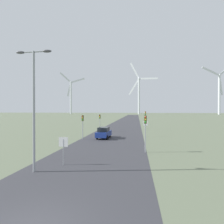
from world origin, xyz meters
TOP-DOWN VIEW (x-y plane):
  - road_surface at (0.00, 48.00)m, footprint 10.00×240.00m
  - streetlamp at (-3.68, 6.18)m, footprint 2.83×0.32m
  - stop_sign_near at (-2.19, 8.05)m, footprint 0.81×0.07m
  - stop_sign_far at (5.39, 24.94)m, footprint 0.81×0.07m
  - traffic_light_post_near_left at (-4.49, 20.46)m, footprint 0.28×0.34m
  - traffic_light_post_near_right at (4.84, 13.51)m, footprint 0.28×0.33m
  - traffic_light_post_mid_left at (-4.08, 31.25)m, footprint 0.28×0.34m
  - traffic_light_post_mid_right at (5.96, 37.83)m, footprint 0.28×0.33m
  - car_approaching at (-1.49, 22.27)m, footprint 2.05×4.20m
  - wind_turbine_far_left at (-76.02, 197.39)m, footprint 29.35×7.08m
  - wind_turbine_left at (5.93, 196.01)m, footprint 32.53×7.93m
  - wind_turbine_center at (88.57, 190.01)m, footprint 35.39×11.19m

SIDE VIEW (x-z plane):
  - road_surface at x=0.00m, z-range 0.00..0.01m
  - car_approaching at x=-1.49m, z-range 0.00..1.83m
  - stop_sign_near at x=-2.19m, z-range 0.46..2.81m
  - stop_sign_far at x=5.39m, z-range 0.55..3.30m
  - traffic_light_post_mid_left at x=-4.08m, z-range 0.86..4.53m
  - traffic_light_post_near_left at x=-4.49m, z-range 0.90..4.75m
  - traffic_light_post_near_right at x=4.84m, z-range 0.94..4.99m
  - traffic_light_post_mid_right at x=5.96m, z-range 1.00..5.32m
  - streetlamp at x=-3.68m, z-range 1.20..10.25m
  - wind_turbine_far_left at x=-76.02m, z-range -1.34..49.35m
  - wind_turbine_left at x=5.93m, z-range -4.09..55.65m
  - wind_turbine_center at x=88.57m, z-range -1.46..53.44m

